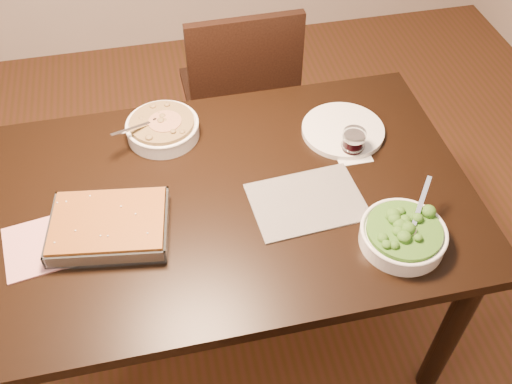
{
  "coord_description": "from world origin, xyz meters",
  "views": [
    {
      "loc": [
        -0.16,
        -1.1,
        1.98
      ],
      "look_at": [
        0.06,
        -0.05,
        0.8
      ],
      "focal_mm": 40.0,
      "sensor_mm": 36.0,
      "label": 1
    }
  ],
  "objects": [
    {
      "name": "wine_tumbler",
      "position": [
        0.4,
        0.09,
        0.79
      ],
      "size": [
        0.07,
        0.07,
        0.08
      ],
      "color": "black",
      "rests_on": "coaster"
    },
    {
      "name": "broccoli_bowl",
      "position": [
        0.42,
        -0.27,
        0.78
      ],
      "size": [
        0.23,
        0.24,
        0.09
      ],
      "color": "white",
      "rests_on": "table"
    },
    {
      "name": "dinner_plate",
      "position": [
        0.4,
        0.18,
        0.76
      ],
      "size": [
        0.26,
        0.26,
        0.02
      ],
      "primitive_type": "cylinder",
      "color": "white",
      "rests_on": "table"
    },
    {
      "name": "table",
      "position": [
        0.0,
        0.0,
        0.65
      ],
      "size": [
        1.4,
        0.9,
        0.75
      ],
      "color": "black",
      "rests_on": "ground"
    },
    {
      "name": "baking_dish",
      "position": [
        -0.34,
        -0.07,
        0.78
      ],
      "size": [
        0.34,
        0.27,
        0.06
      ],
      "rotation": [
        0.0,
        0.0,
        -0.15
      ],
      "color": "silver",
      "rests_on": "table"
    },
    {
      "name": "stew_bowl",
      "position": [
        -0.16,
        0.29,
        0.78
      ],
      "size": [
        0.24,
        0.23,
        0.09
      ],
      "color": "white",
      "rests_on": "table"
    },
    {
      "name": "ground",
      "position": [
        0.0,
        0.0,
        0.0
      ],
      "size": [
        4.0,
        4.0,
        0.0
      ],
      "primitive_type": "plane",
      "color": "#482D14",
      "rests_on": "ground"
    },
    {
      "name": "magazine_a",
      "position": [
        -0.49,
        -0.07,
        0.75
      ],
      "size": [
        0.29,
        0.23,
        0.01
      ],
      "primitive_type": "cube",
      "rotation": [
        0.0,
        0.0,
        0.16
      ],
      "color": "#C6384F",
      "rests_on": "table"
    },
    {
      "name": "coaster",
      "position": [
        0.4,
        0.09,
        0.75
      ],
      "size": [
        0.11,
        0.11,
        0.0
      ],
      "primitive_type": "cube",
      "color": "white",
      "rests_on": "table"
    },
    {
      "name": "magazine_b",
      "position": [
        0.21,
        -0.08,
        0.75
      ],
      "size": [
        0.33,
        0.25,
        0.01
      ],
      "primitive_type": "cube",
      "rotation": [
        0.0,
        0.0,
        0.07
      ],
      "color": "#292931",
      "rests_on": "table"
    },
    {
      "name": "chair_far",
      "position": [
        0.17,
        0.75,
        0.51
      ],
      "size": [
        0.44,
        0.44,
        0.92
      ],
      "rotation": [
        0.0,
        0.0,
        3.16
      ],
      "color": "black",
      "rests_on": "ground"
    }
  ]
}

